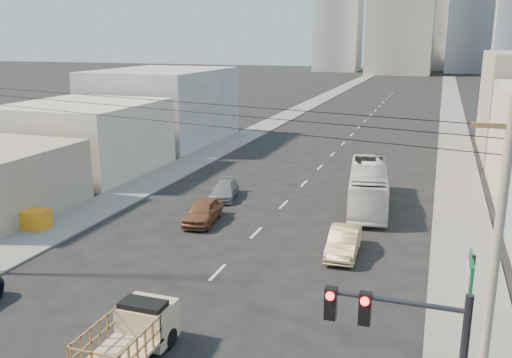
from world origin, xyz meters
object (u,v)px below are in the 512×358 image
Objects in this scene: sedan_brown at (203,211)px; city_bus at (368,186)px; green_sign at (469,293)px; utility_pole at (492,286)px; sedan_grey at (224,190)px; flatbed_pickup at (132,333)px; crate_stack at (33,219)px; sedan_tan at (344,242)px.

city_bus is at bearing 29.31° from sedan_brown.
utility_pole reaches higher than green_sign.
sedan_grey is at bearing -179.44° from city_bus.
flatbed_pickup reaches higher than crate_stack.
sedan_grey is 26.92m from utility_pole.
green_sign reaches higher than city_bus.
flatbed_pickup is 1.07× the size of sedan_grey.
sedan_tan is 12.73m from sedan_grey.
city_bus reaches higher than flatbed_pickup.
utility_pole reaches higher than city_bus.
green_sign is at bearing -65.14° from sedan_tan.
flatbed_pickup is 1.02× the size of sedan_brown.
utility_pole is at bearing -64.52° from sedan_grey.
city_bus is 2.08× the size of green_sign.
green_sign is (15.68, -18.65, 3.15)m from sedan_grey.
sedan_tan is at bearing 117.37° from green_sign.
city_bus is 9.20m from sedan_tan.
crate_stack is (-18.61, -11.34, -0.76)m from city_bus.
city_bus reaches higher than crate_stack.
sedan_tan reaches higher than crate_stack.
crate_stack is at bearing -175.81° from sedan_tan.
sedan_grey is 24.57m from green_sign.
sedan_grey is at bearing 91.19° from sedan_brown.
green_sign is (14.96, -13.24, 3.01)m from sedan_brown.
utility_pole is at bearing -52.27° from sedan_brown.
crate_stack is at bearing -160.04° from sedan_brown.
sedan_brown is 0.99× the size of sedan_tan.
flatbed_pickup reaches higher than sedan_tan.
sedan_brown is at bearing 163.12° from sedan_tan.
flatbed_pickup is 13.52m from sedan_tan.
sedan_tan is 12.59m from green_sign.
crate_stack is (-24.50, 11.17, -4.50)m from utility_pole.
utility_pole reaches higher than sedan_brown.
utility_pole reaches higher than sedan_grey.
sedan_grey is (-10.07, 7.80, -0.12)m from sedan_tan.
sedan_grey is (-10.13, -1.37, -0.85)m from city_bus.
sedan_grey is 13.09m from crate_stack.
flatbed_pickup reaches higher than sedan_brown.
sedan_brown is 22.40m from utility_pole.
sedan_tan is (5.49, 12.35, -0.37)m from flatbed_pickup.
city_bus is 2.41× the size of sedan_brown.
city_bus is 23.57m from utility_pole.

